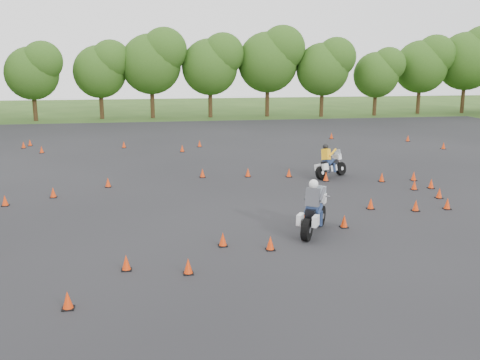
% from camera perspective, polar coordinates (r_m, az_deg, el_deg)
% --- Properties ---
extents(ground, '(140.00, 140.00, 0.00)m').
position_cam_1_polar(ground, '(18.88, 1.98, -6.20)').
color(ground, '#2D5119').
rests_on(ground, ground).
extents(asphalt_pad, '(62.00, 62.00, 0.00)m').
position_cam_1_polar(asphalt_pad, '(24.54, -0.76, -1.71)').
color(asphalt_pad, black).
rests_on(asphalt_pad, ground).
extents(treeline, '(87.10, 32.32, 10.74)m').
position_cam_1_polar(treeline, '(52.83, -3.60, 11.04)').
color(treeline, '#2B4F16').
rests_on(treeline, ground).
extents(traffic_cones, '(35.90, 33.30, 0.45)m').
position_cam_1_polar(traffic_cones, '(23.94, -0.54, -1.53)').
color(traffic_cones, red).
rests_on(traffic_cones, asphalt_pad).
extents(rider_grey, '(2.07, 2.65, 2.02)m').
position_cam_1_polar(rider_grey, '(19.29, 7.93, -2.75)').
color(rider_grey, '#46484F').
rests_on(rider_grey, ground).
extents(rider_yellow, '(2.36, 1.87, 1.81)m').
position_cam_1_polar(rider_yellow, '(28.61, 9.85, 2.03)').
color(rider_yellow, '#FFB116').
rests_on(rider_yellow, ground).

